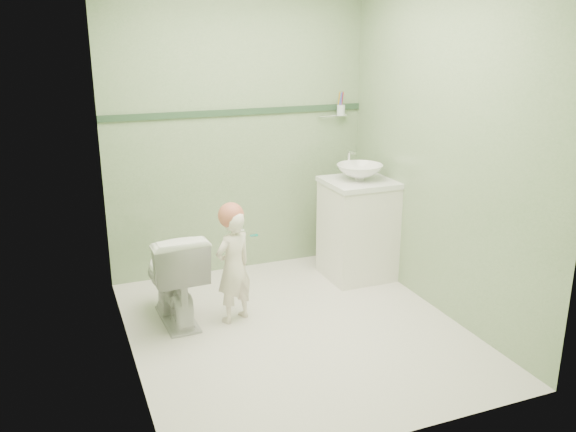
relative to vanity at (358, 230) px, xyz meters
name	(u,v)px	position (x,y,z in m)	size (l,w,h in m)	color
ground	(296,329)	(-0.84, -0.70, -0.40)	(2.50, 2.50, 0.00)	white
room_shell	(297,159)	(-0.84, -0.70, 0.80)	(2.50, 2.54, 2.40)	#87A877
trim_stripe	(238,112)	(-0.84, 0.54, 0.95)	(2.20, 0.02, 0.05)	#2D4A31
vanity	(358,230)	(0.00, 0.00, 0.00)	(0.52, 0.50, 0.80)	white
counter	(359,182)	(0.00, 0.00, 0.41)	(0.54, 0.52, 0.04)	white
basin	(360,172)	(0.00, 0.00, 0.49)	(0.37, 0.37, 0.13)	white
faucet	(349,158)	(0.00, 0.19, 0.57)	(0.03, 0.13, 0.18)	silver
cup_holder	(340,110)	(0.05, 0.48, 0.93)	(0.26, 0.07, 0.21)	silver
toilet	(174,275)	(-1.58, -0.24, -0.06)	(0.38, 0.67, 0.68)	white
toddler	(233,267)	(-1.19, -0.40, 0.00)	(0.30, 0.19, 0.81)	white
hair_cap	(231,215)	(-1.19, -0.37, 0.37)	(0.18, 0.18, 0.18)	#C6684F
teal_toothbrush	(253,235)	(-1.07, -0.49, 0.25)	(0.10, 0.14, 0.08)	#09968D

